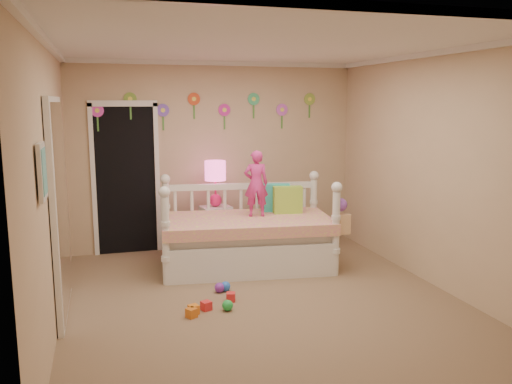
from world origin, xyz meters
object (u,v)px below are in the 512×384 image
object	(u,v)px
daybed	(247,222)
child	(256,184)
nightstand	(216,230)
table_lamp	(215,176)

from	to	relation	value
daybed	child	bearing A→B (deg)	24.13
daybed	nightstand	bearing A→B (deg)	115.63
child	nightstand	xyz separation A→B (m)	(-0.37, 0.68, -0.72)
daybed	table_lamp	size ratio (longest dim) A/B	3.38
daybed	child	distance (m)	0.50
nightstand	table_lamp	distance (m)	0.74
table_lamp	daybed	bearing A→B (deg)	-71.58
daybed	child	size ratio (longest dim) A/B	2.54
child	table_lamp	size ratio (longest dim) A/B	1.33
child	table_lamp	bearing A→B (deg)	-51.37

